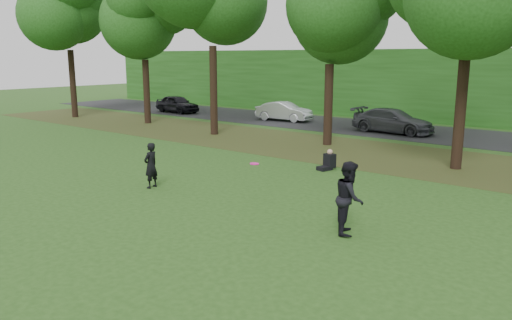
% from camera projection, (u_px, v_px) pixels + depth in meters
% --- Properties ---
extents(ground, '(120.00, 120.00, 0.00)m').
position_uv_depth(ground, '(158.00, 227.00, 13.42)').
color(ground, '#224616').
rests_on(ground, ground).
extents(leaf_litter, '(60.00, 7.00, 0.01)m').
position_uv_depth(leaf_litter, '(373.00, 154.00, 23.35)').
color(leaf_litter, '#473619').
rests_on(leaf_litter, ground).
extents(street, '(70.00, 7.00, 0.02)m').
position_uv_depth(street, '(433.00, 134.00, 29.47)').
color(street, black).
rests_on(street, ground).
extents(far_hedge, '(70.00, 3.00, 5.00)m').
position_uv_depth(far_hedge, '(467.00, 87.00, 33.54)').
color(far_hedge, '#1F4915').
rests_on(far_hedge, ground).
extents(player_left, '(0.46, 0.63, 1.59)m').
position_uv_depth(player_left, '(151.00, 165.00, 17.28)').
color(player_left, black).
rests_on(player_left, ground).
extents(player_right, '(1.06, 1.15, 1.90)m').
position_uv_depth(player_right, '(349.00, 198.00, 12.79)').
color(player_right, black).
rests_on(player_right, ground).
extents(parked_cars, '(42.45, 3.24, 1.42)m').
position_uv_depth(parked_cars, '(410.00, 123.00, 29.13)').
color(parked_cars, black).
rests_on(parked_cars, street).
extents(frisbee, '(0.31, 0.31, 0.04)m').
position_uv_depth(frisbee, '(254.00, 164.00, 14.45)').
color(frisbee, '#FE159C').
rests_on(frisbee, ground).
extents(seated_person, '(0.58, 0.81, 0.83)m').
position_uv_depth(seated_person, '(328.00, 162.00, 20.16)').
color(seated_person, black).
rests_on(seated_person, ground).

